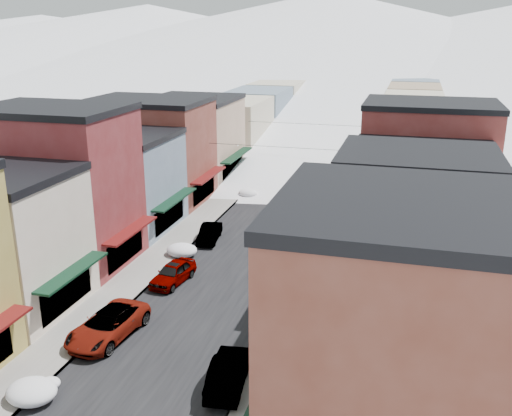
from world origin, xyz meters
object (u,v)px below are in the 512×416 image
Objects in this scene: car_silver_sedan at (173,273)px; car_dark_hatch at (209,233)px; streetlamp_near at (315,239)px; fire_hydrant at (260,372)px; trash_can at (276,316)px; car_green_sedan at (229,371)px; car_white_suv at (108,325)px.

car_silver_sedan reaches higher than car_dark_hatch.
streetlamp_near is at bearing 27.40° from car_silver_sedan.
fire_hydrant is 6.02m from trash_can.
car_silver_sedan is 5.99× the size of fire_hydrant.
car_dark_hatch is 0.88× the size of car_green_sedan.
car_dark_hatch is 21.37m from car_green_sedan.
car_silver_sedan is 4.67× the size of trash_can.
car_silver_sedan is 0.92× the size of car_green_sedan.
car_dark_hatch is (-0.32, 8.81, -0.05)m from car_silver_sedan.
streetlamp_near reaches higher than trash_can.
trash_can is at bearing -105.04° from car_green_sedan.
car_green_sedan is 6.51× the size of fire_hydrant.
trash_can is (0.91, 6.86, -0.17)m from car_green_sedan.
streetlamp_near is (10.26, -5.29, 2.46)m from car_dark_hatch.
car_white_suv reaches higher than car_silver_sedan.
car_silver_sedan is at bearing -160.46° from streetlamp_near.
fire_hydrant is (9.70, -18.87, -0.23)m from car_dark_hatch.
car_dark_hatch is at bearing 117.22° from fire_hydrant.
car_white_suv is 7.90× the size of fire_hydrant.
car_white_suv is at bearing -87.08° from car_silver_sedan.
car_dark_hatch is 21.22m from fire_hydrant.
car_white_suv reaches higher than car_dark_hatch.
streetlamp_near is at bearing 81.45° from trash_can.
streetlamp_near reaches higher than fire_hydrant.
car_green_sedan is (8.21, -19.74, 0.10)m from car_dark_hatch.
trash_can reaches higher than fire_hydrant.
car_green_sedan is at bearing -97.56° from trash_can.
fire_hydrant is (1.50, 0.87, -0.32)m from car_green_sedan.
fire_hydrant is (10.10, -1.79, -0.34)m from car_white_suv.
car_green_sedan reaches higher than fire_hydrant.
streetlamp_near is (0.55, 13.58, 2.69)m from fire_hydrant.
car_silver_sedan is at bearing 155.19° from trash_can.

